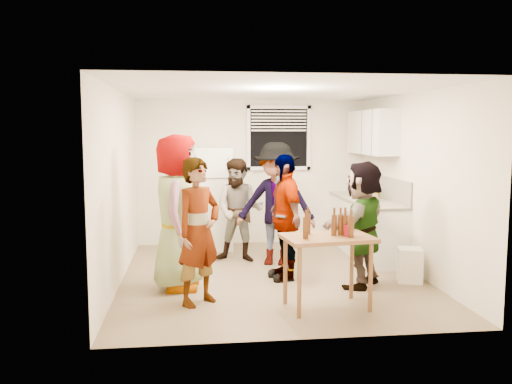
{
  "coord_description": "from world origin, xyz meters",
  "views": [
    {
      "loc": [
        -1.06,
        -7.13,
        1.99
      ],
      "look_at": [
        -0.2,
        0.11,
        1.15
      ],
      "focal_mm": 38.0,
      "sensor_mm": 36.0,
      "label": 1
    }
  ],
  "objects": [
    {
      "name": "guest_stripe",
      "position": [
        -0.99,
        -1.04,
        0.0
      ],
      "size": [
        1.59,
        1.66,
        0.4
      ],
      "primitive_type": "imported",
      "rotation": [
        0.0,
        0.0,
        0.74
      ],
      "color": "#141933",
      "rests_on": "ground"
    },
    {
      "name": "guest_grey",
      "position": [
        -1.25,
        -0.4,
        0.0
      ],
      "size": [
        2.01,
        1.12,
        0.62
      ],
      "primitive_type": "imported",
      "rotation": [
        0.0,
        0.0,
        1.48
      ],
      "color": "#999999",
      "rests_on": "ground"
    },
    {
      "name": "refrigerator",
      "position": [
        -0.75,
        1.88,
        0.85
      ],
      "size": [
        0.7,
        0.7,
        1.7
      ],
      "primitive_type": "cube",
      "color": "white",
      "rests_on": "ground"
    },
    {
      "name": "countertop",
      "position": [
        1.7,
        1.15,
        0.88
      ],
      "size": [
        0.64,
        2.22,
        0.04
      ],
      "primitive_type": "cube",
      "color": "#BEB49A",
      "rests_on": "counter_lower"
    },
    {
      "name": "guest_back_left",
      "position": [
        -0.36,
        0.93,
        0.0
      ],
      "size": [
        1.16,
        1.71,
        0.59
      ],
      "primitive_type": "imported",
      "rotation": [
        0.0,
        0.0,
        -0.28
      ],
      "color": "brown",
      "rests_on": "ground"
    },
    {
      "name": "upper_cabinets",
      "position": [
        1.83,
        1.35,
        1.95
      ],
      "size": [
        0.34,
        1.6,
        0.7
      ],
      "primitive_type": "cube",
      "color": "white",
      "rests_on": "room"
    },
    {
      "name": "counter_lower",
      "position": [
        1.7,
        1.15,
        0.43
      ],
      "size": [
        0.6,
        2.2,
        0.86
      ],
      "primitive_type": "cube",
      "color": "white",
      "rests_on": "ground"
    },
    {
      "name": "guest_black",
      "position": [
        0.16,
        -0.12,
        0.0
      ],
      "size": [
        1.8,
        1.22,
        0.41
      ],
      "primitive_type": "imported",
      "rotation": [
        0.0,
        0.0,
        -1.42
      ],
      "color": "black",
      "rests_on": "ground"
    },
    {
      "name": "beer_bottle_counter",
      "position": [
        1.6,
        0.73,
        0.9
      ],
      "size": [
        0.07,
        0.07,
        0.25
      ],
      "primitive_type": "cylinder",
      "color": "#47230C",
      "rests_on": "countertop"
    },
    {
      "name": "room",
      "position": [
        0.0,
        0.0,
        0.0
      ],
      "size": [
        4.0,
        4.5,
        2.5
      ],
      "primitive_type": null,
      "color": "white",
      "rests_on": "ground"
    },
    {
      "name": "picture_frame",
      "position": [
        1.92,
        1.36,
        0.97
      ],
      "size": [
        0.02,
        0.18,
        0.15
      ],
      "primitive_type": "cube",
      "color": "gold",
      "rests_on": "countertop"
    },
    {
      "name": "red_cup",
      "position": [
        0.65,
        -1.4,
        0.82
      ],
      "size": [
        0.1,
        0.1,
        0.13
      ],
      "primitive_type": "cylinder",
      "color": "maroon",
      "rests_on": "serving_table"
    },
    {
      "name": "beer_bottle_table",
      "position": [
        0.5,
        -1.35,
        0.82
      ],
      "size": [
        0.06,
        0.06,
        0.23
      ],
      "primitive_type": "cylinder",
      "color": "#47230C",
      "rests_on": "serving_table"
    },
    {
      "name": "window",
      "position": [
        0.45,
        2.21,
        1.85
      ],
      "size": [
        1.12,
        0.1,
        1.06
      ],
      "primitive_type": null,
      "color": "white",
      "rests_on": "room"
    },
    {
      "name": "guest_back_right",
      "position": [
        0.17,
        0.67,
        0.0
      ],
      "size": [
        1.67,
        2.08,
        0.67
      ],
      "primitive_type": "imported",
      "rotation": [
        0.0,
        0.0,
        -0.31
      ],
      "color": "#3A3A3E",
      "rests_on": "ground"
    },
    {
      "name": "backsplash",
      "position": [
        1.99,
        1.15,
        1.08
      ],
      "size": [
        0.03,
        2.2,
        0.36
      ],
      "primitive_type": "cube",
      "color": "beige",
      "rests_on": "countertop"
    },
    {
      "name": "kettle",
      "position": [
        1.65,
        1.39,
        0.9
      ],
      "size": [
        0.33,
        0.3,
        0.22
      ],
      "primitive_type": null,
      "rotation": [
        0.0,
        0.0,
        0.37
      ],
      "color": "silver",
      "rests_on": "countertop"
    },
    {
      "name": "serving_table",
      "position": [
        0.42,
        -1.37,
        0.0
      ],
      "size": [
        1.05,
        0.77,
        0.82
      ],
      "primitive_type": null,
      "rotation": [
        0.0,
        0.0,
        0.13
      ],
      "color": "brown",
      "rests_on": "ground"
    },
    {
      "name": "guest_orange",
      "position": [
        1.08,
        -0.58,
        0.0
      ],
      "size": [
        2.18,
        2.17,
        0.47
      ],
      "primitive_type": "imported",
      "rotation": [
        0.0,
        0.0,
        4.03
      ],
      "color": "#F67E5A",
      "rests_on": "ground"
    },
    {
      "name": "blue_cup",
      "position": [
        1.44,
        0.49,
        0.9
      ],
      "size": [
        0.08,
        0.08,
        0.11
      ],
      "primitive_type": "cylinder",
      "color": "#1035BE",
      "rests_on": "countertop"
    },
    {
      "name": "paper_towel",
      "position": [
        1.68,
        0.92,
        0.9
      ],
      "size": [
        0.13,
        0.13,
        0.29
      ],
      "primitive_type": "cylinder",
      "color": "white",
      "rests_on": "countertop"
    },
    {
      "name": "wine_bottle",
      "position": [
        1.75,
        2.0,
        0.9
      ],
      "size": [
        0.07,
        0.07,
        0.28
      ],
      "primitive_type": "cylinder",
      "color": "black",
      "rests_on": "countertop"
    },
    {
      "name": "trash_bin",
      "position": [
        1.77,
        -0.47,
        0.25
      ],
      "size": [
        0.38,
        0.38,
        0.45
      ],
      "primitive_type": "cube",
      "rotation": [
        0.0,
        0.0,
        -0.28
      ],
      "color": "white",
      "rests_on": "ground"
    }
  ]
}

